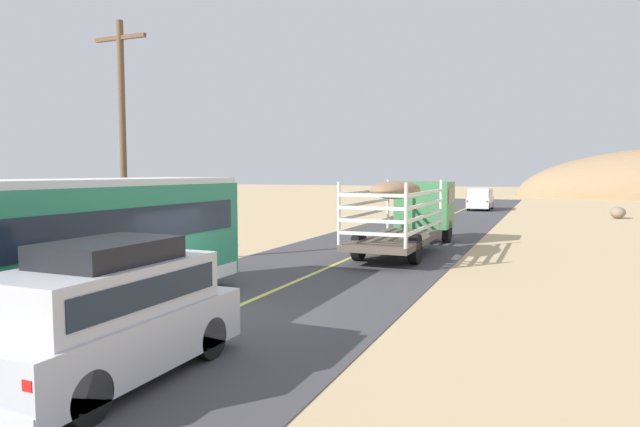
% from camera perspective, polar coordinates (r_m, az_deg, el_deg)
% --- Properties ---
extents(ground_plane, '(240.00, 240.00, 0.00)m').
position_cam_1_polar(ground_plane, '(13.48, -10.38, -10.30)').
color(ground_plane, tan).
extents(road_surface, '(8.00, 120.00, 0.02)m').
position_cam_1_polar(road_surface, '(13.47, -10.39, -10.26)').
color(road_surface, '#423F44').
rests_on(road_surface, ground).
extents(road_centre_line, '(0.16, 117.60, 0.00)m').
position_cam_1_polar(road_centre_line, '(13.47, -10.39, -10.21)').
color(road_centre_line, '#D8CC4C').
rests_on(road_centre_line, road_surface).
extents(suv_near, '(1.90, 4.62, 2.29)m').
position_cam_1_polar(suv_near, '(9.53, -20.88, -9.53)').
color(suv_near, silver).
rests_on(suv_near, road_surface).
extents(livestock_truck, '(2.53, 9.70, 3.02)m').
position_cam_1_polar(livestock_truck, '(24.90, 9.77, 0.59)').
color(livestock_truck, '#3F7F4C').
rests_on(livestock_truck, road_surface).
extents(bus, '(2.54, 10.00, 3.21)m').
position_cam_1_polar(bus, '(13.43, -24.40, -3.08)').
color(bus, '#2D8C66').
rests_on(bus, road_surface).
extents(car_far, '(1.90, 4.62, 1.93)m').
position_cam_1_polar(car_far, '(50.84, 16.30, 1.56)').
color(car_far, silver).
rests_on(car_far, road_surface).
extents(power_pole_near, '(2.20, 0.24, 8.70)m').
position_cam_1_polar(power_pole_near, '(21.00, -19.79, 7.52)').
color(power_pole_near, brown).
rests_on(power_pole_near, ground).
extents(boulder_near_shoulder, '(1.02, 1.29, 0.86)m').
position_cam_1_polar(boulder_near_shoulder, '(45.52, 28.52, 0.08)').
color(boulder_near_shoulder, '#84705B').
rests_on(boulder_near_shoulder, ground).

